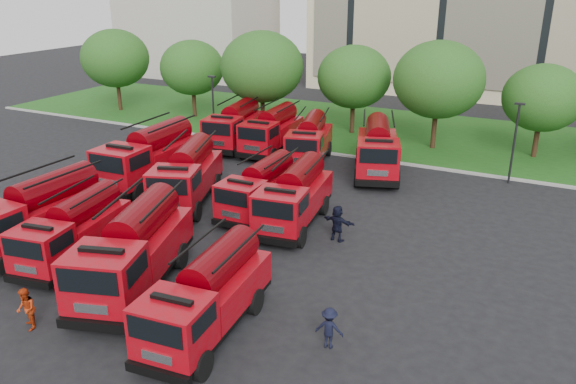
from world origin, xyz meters
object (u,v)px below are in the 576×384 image
fire_truck_6 (260,188)px  firefighter_0 (68,309)px  fire_truck_3 (208,295)px  firefighter_4 (105,219)px  fire_truck_4 (150,156)px  fire_truck_10 (310,140)px  fire_truck_9 (272,131)px  fire_truck_11 (377,149)px  firefighter_5 (337,240)px  fire_truck_8 (235,125)px  fire_truck_0 (37,213)px  fire_truck_1 (74,230)px  firefighter_2 (168,373)px  fire_truck_7 (295,196)px  firefighter_3 (329,347)px  fire_truck_2 (134,250)px  fire_truck_5 (187,175)px  firefighter_1 (30,328)px

fire_truck_6 → firefighter_0: bearing=-100.9°
fire_truck_3 → firefighter_4: 12.44m
fire_truck_4 → fire_truck_10: (7.02, 8.41, -0.24)m
fire_truck_9 → firefighter_4: 15.30m
fire_truck_11 → firefighter_4: fire_truck_11 is taller
fire_truck_4 → firefighter_0: fire_truck_4 is taller
firefighter_0 → firefighter_5: 12.61m
fire_truck_8 → firefighter_0: (5.89, -22.26, -1.65)m
fire_truck_0 → firefighter_4: size_ratio=3.98×
fire_truck_1 → firefighter_0: size_ratio=4.22×
fire_truck_4 → firefighter_5: size_ratio=4.36×
fire_truck_6 → fire_truck_8: bearing=126.5°
fire_truck_6 → firefighter_2: (3.81, -13.10, -1.45)m
fire_truck_0 → fire_truck_7: 12.52m
fire_truck_6 → fire_truck_11: 9.84m
firefighter_3 → firefighter_5: bearing=-78.4°
fire_truck_2 → fire_truck_9: (-4.13, 19.82, -0.14)m
firefighter_0 → firefighter_3: (10.08, 2.31, 0.00)m
fire_truck_2 → fire_truck_0: bearing=154.3°
fire_truck_7 → firefighter_4: (-9.40, -3.96, -1.57)m
fire_truck_11 → firefighter_3: 19.19m
fire_truck_6 → fire_truck_10: 9.52m
fire_truck_2 → fire_truck_4: fire_truck_4 is taller
fire_truck_1 → fire_truck_5: (0.45, 8.04, 0.19)m
fire_truck_6 → fire_truck_7: fire_truck_7 is taller
fire_truck_7 → fire_truck_1: bearing=-140.1°
firefighter_4 → fire_truck_0: bearing=137.3°
fire_truck_1 → firefighter_2: size_ratio=4.03×
fire_truck_8 → firefighter_3: (15.97, -19.95, -1.65)m
firefighter_0 → firefighter_4: bearing=107.5°
fire_truck_1 → fire_truck_5: fire_truck_5 is taller
fire_truck_4 → fire_truck_7: 10.81m
fire_truck_8 → fire_truck_6: bearing=-62.0°
fire_truck_0 → firefighter_2: size_ratio=4.51×
firefighter_0 → firefighter_4: firefighter_4 is taller
fire_truck_3 → fire_truck_11: size_ratio=0.86×
fire_truck_11 → firefighter_0: bearing=-123.8°
fire_truck_8 → firefighter_2: (11.79, -23.58, -1.65)m
fire_truck_2 → firefighter_1: (-1.59, -4.11, -1.74)m
firefighter_5 → fire_truck_2: bearing=62.3°
fire_truck_0 → fire_truck_9: bearing=83.5°
fire_truck_8 → firefighter_3: size_ratio=4.84×
fire_truck_1 → fire_truck_8: 19.23m
fire_truck_9 → fire_truck_8: bearing=177.5°
fire_truck_1 → fire_truck_9: bearing=80.6°
firefighter_0 → firefighter_3: bearing=-3.8°
fire_truck_3 → firefighter_5: (1.35, 9.14, -1.52)m
fire_truck_6 → firefighter_2: bearing=-74.6°
fire_truck_4 → fire_truck_7: (10.69, -1.57, -0.24)m
fire_truck_7 → fire_truck_8: fire_truck_8 is taller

